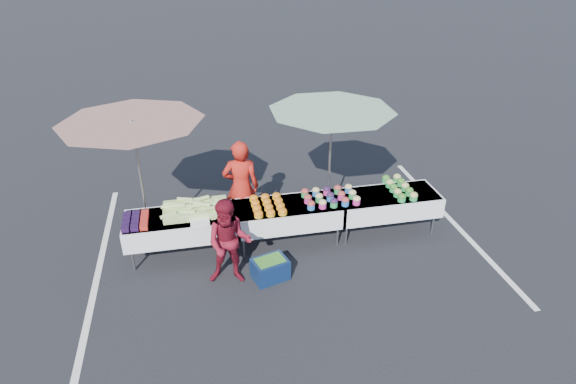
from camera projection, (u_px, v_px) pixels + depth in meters
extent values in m
plane|color=black|center=(288.00, 241.00, 8.58)|extent=(80.00, 80.00, 0.00)
cube|color=silver|center=(100.00, 264.00, 8.00)|extent=(0.10, 5.00, 0.00)
cube|color=silver|center=(452.00, 221.00, 9.15)|extent=(0.10, 5.00, 0.00)
cube|color=white|center=(181.00, 217.00, 7.90)|extent=(1.80, 0.75, 0.04)
cube|color=white|center=(182.00, 225.00, 7.98)|extent=(1.86, 0.81, 0.36)
cylinder|color=slate|center=(133.00, 260.00, 7.76)|extent=(0.04, 0.04, 0.39)
cylinder|color=slate|center=(136.00, 240.00, 8.26)|extent=(0.04, 0.04, 0.39)
cylinder|color=slate|center=(234.00, 248.00, 8.05)|extent=(0.04, 0.04, 0.39)
cylinder|color=slate|center=(231.00, 229.00, 8.56)|extent=(0.04, 0.04, 0.39)
cube|color=white|center=(288.00, 206.00, 8.23)|extent=(1.80, 0.75, 0.04)
cube|color=white|center=(288.00, 214.00, 8.30)|extent=(1.86, 0.81, 0.36)
cylinder|color=slate|center=(244.00, 247.00, 8.08)|extent=(0.04, 0.04, 0.39)
cylinder|color=slate|center=(240.00, 228.00, 8.59)|extent=(0.04, 0.04, 0.39)
cylinder|color=slate|center=(337.00, 236.00, 8.38)|extent=(0.04, 0.04, 0.39)
cylinder|color=slate|center=(328.00, 218.00, 8.88)|extent=(0.04, 0.04, 0.39)
cube|color=white|center=(387.00, 195.00, 8.55)|extent=(1.80, 0.75, 0.04)
cube|color=white|center=(386.00, 203.00, 8.63)|extent=(1.86, 0.81, 0.36)
cylinder|color=slate|center=(346.00, 235.00, 8.41)|extent=(0.04, 0.04, 0.39)
cylinder|color=slate|center=(336.00, 217.00, 8.91)|extent=(0.04, 0.04, 0.39)
cylinder|color=slate|center=(433.00, 224.00, 8.70)|extent=(0.04, 0.04, 0.39)
cylinder|color=slate|center=(418.00, 208.00, 9.21)|extent=(0.04, 0.04, 0.39)
cube|color=black|center=(125.00, 229.00, 7.49)|extent=(0.12, 0.12, 0.08)
cube|color=black|center=(126.00, 224.00, 7.61)|extent=(0.12, 0.12, 0.08)
cube|color=black|center=(127.00, 219.00, 7.73)|extent=(0.12, 0.12, 0.08)
cube|color=black|center=(127.00, 215.00, 7.85)|extent=(0.12, 0.12, 0.08)
cube|color=black|center=(135.00, 228.00, 7.51)|extent=(0.12, 0.12, 0.08)
cube|color=black|center=(135.00, 223.00, 7.63)|extent=(0.12, 0.12, 0.08)
cube|color=black|center=(136.00, 218.00, 7.75)|extent=(0.12, 0.12, 0.08)
cube|color=black|center=(136.00, 214.00, 7.87)|extent=(0.12, 0.12, 0.08)
cube|color=red|center=(144.00, 227.00, 7.54)|extent=(0.12, 0.12, 0.08)
cube|color=red|center=(144.00, 222.00, 7.66)|extent=(0.12, 0.12, 0.08)
cube|color=red|center=(145.00, 218.00, 7.78)|extent=(0.12, 0.12, 0.08)
cube|color=red|center=(145.00, 213.00, 7.90)|extent=(0.12, 0.12, 0.08)
cube|color=#A8D66D|center=(196.00, 209.00, 7.95)|extent=(1.05, 0.55, 0.14)
cylinder|color=#A8D66D|center=(213.00, 201.00, 8.11)|extent=(0.27, 0.09, 0.10)
cylinder|color=#A8D66D|center=(172.00, 205.00, 7.87)|extent=(0.27, 0.14, 0.07)
cylinder|color=#A8D66D|center=(202.00, 204.00, 7.80)|extent=(0.27, 0.14, 0.09)
cylinder|color=#A8D66D|center=(169.00, 209.00, 7.87)|extent=(0.27, 0.15, 0.10)
cylinder|color=#A8D66D|center=(184.00, 207.00, 7.82)|extent=(0.27, 0.15, 0.08)
cylinder|color=#A8D66D|center=(193.00, 202.00, 7.91)|extent=(0.27, 0.10, 0.10)
cylinder|color=#A8D66D|center=(193.00, 206.00, 7.81)|extent=(0.27, 0.07, 0.08)
cylinder|color=#A8D66D|center=(188.00, 212.00, 7.73)|extent=(0.27, 0.14, 0.09)
cylinder|color=#A8D66D|center=(185.00, 199.00, 8.04)|extent=(0.27, 0.12, 0.08)
cylinder|color=#A8D66D|center=(223.00, 201.00, 8.08)|extent=(0.27, 0.16, 0.08)
cylinder|color=#A8D66D|center=(176.00, 207.00, 7.81)|extent=(0.27, 0.11, 0.07)
cylinder|color=#A8D66D|center=(191.00, 215.00, 7.71)|extent=(0.27, 0.10, 0.07)
cylinder|color=#A8D66D|center=(201.00, 199.00, 8.03)|extent=(0.27, 0.12, 0.08)
cylinder|color=#A8D66D|center=(168.00, 215.00, 7.64)|extent=(0.27, 0.15, 0.08)
cylinder|color=#A8D66D|center=(174.00, 204.00, 7.86)|extent=(0.27, 0.10, 0.08)
cylinder|color=#A8D66D|center=(208.00, 205.00, 7.90)|extent=(0.27, 0.16, 0.10)
cylinder|color=#A8D66D|center=(177.00, 206.00, 7.76)|extent=(0.27, 0.12, 0.09)
cylinder|color=#A8D66D|center=(213.00, 208.00, 7.73)|extent=(0.27, 0.09, 0.07)
cylinder|color=#A8D66D|center=(217.00, 210.00, 7.80)|extent=(0.27, 0.10, 0.09)
cylinder|color=#A8D66D|center=(211.00, 209.00, 7.85)|extent=(0.27, 0.12, 0.09)
cylinder|color=#A8D66D|center=(201.00, 200.00, 8.14)|extent=(0.27, 0.10, 0.08)
cylinder|color=#A8D66D|center=(218.00, 202.00, 7.95)|extent=(0.27, 0.14, 0.10)
cylinder|color=#A8D66D|center=(214.00, 200.00, 8.16)|extent=(0.27, 0.12, 0.07)
cylinder|color=#A8D66D|center=(210.00, 201.00, 8.12)|extent=(0.27, 0.07, 0.10)
cylinder|color=#A8D66D|center=(222.00, 212.00, 7.80)|extent=(0.27, 0.09, 0.10)
cube|color=white|center=(200.00, 222.00, 7.68)|extent=(0.30, 0.25, 0.05)
cylinder|color=orange|center=(259.00, 215.00, 7.86)|extent=(0.15, 0.15, 0.05)
ellipsoid|color=#C0330A|center=(259.00, 213.00, 7.84)|extent=(0.15, 0.15, 0.08)
cylinder|color=orange|center=(257.00, 210.00, 8.02)|extent=(0.15, 0.15, 0.05)
ellipsoid|color=#C0330A|center=(257.00, 208.00, 8.00)|extent=(0.15, 0.15, 0.08)
cylinder|color=orange|center=(255.00, 205.00, 8.17)|extent=(0.15, 0.15, 0.05)
ellipsoid|color=#C0330A|center=(255.00, 203.00, 8.15)|extent=(0.15, 0.15, 0.08)
cylinder|color=orange|center=(254.00, 199.00, 8.33)|extent=(0.15, 0.15, 0.05)
ellipsoid|color=#C0330A|center=(254.00, 197.00, 8.31)|extent=(0.15, 0.15, 0.08)
cylinder|color=orange|center=(271.00, 214.00, 7.90)|extent=(0.15, 0.15, 0.05)
ellipsoid|color=#C0330A|center=(271.00, 212.00, 7.88)|extent=(0.15, 0.15, 0.08)
cylinder|color=orange|center=(269.00, 209.00, 8.05)|extent=(0.15, 0.15, 0.05)
ellipsoid|color=#C0330A|center=(269.00, 207.00, 8.04)|extent=(0.15, 0.15, 0.08)
cylinder|color=orange|center=(267.00, 203.00, 8.21)|extent=(0.15, 0.15, 0.05)
ellipsoid|color=#C0330A|center=(267.00, 201.00, 8.19)|extent=(0.15, 0.15, 0.08)
cylinder|color=orange|center=(265.00, 198.00, 8.36)|extent=(0.15, 0.15, 0.05)
ellipsoid|color=#C0330A|center=(265.00, 196.00, 8.34)|extent=(0.15, 0.15, 0.08)
cylinder|color=orange|center=(283.00, 213.00, 7.94)|extent=(0.15, 0.15, 0.05)
ellipsoid|color=#C0330A|center=(283.00, 211.00, 7.92)|extent=(0.15, 0.15, 0.08)
cylinder|color=orange|center=(281.00, 207.00, 8.09)|extent=(0.15, 0.15, 0.05)
ellipsoid|color=#C0330A|center=(280.00, 205.00, 8.07)|extent=(0.15, 0.15, 0.08)
cylinder|color=orange|center=(278.00, 202.00, 8.25)|extent=(0.15, 0.15, 0.05)
ellipsoid|color=#C0330A|center=(278.00, 200.00, 8.23)|extent=(0.15, 0.15, 0.08)
cylinder|color=orange|center=(277.00, 197.00, 8.40)|extent=(0.15, 0.15, 0.05)
ellipsoid|color=#C0330A|center=(277.00, 195.00, 8.38)|extent=(0.15, 0.15, 0.08)
cylinder|color=#2560B1|center=(311.00, 207.00, 8.07)|extent=(0.13, 0.13, 0.10)
ellipsoid|color=maroon|center=(311.00, 203.00, 8.04)|extent=(0.14, 0.14, 0.10)
cylinder|color=#C42A7B|center=(308.00, 200.00, 8.25)|extent=(0.13, 0.13, 0.10)
ellipsoid|color=maroon|center=(308.00, 197.00, 8.23)|extent=(0.14, 0.14, 0.10)
cylinder|color=green|center=(305.00, 194.00, 8.44)|extent=(0.13, 0.13, 0.10)
ellipsoid|color=maroon|center=(305.00, 191.00, 8.41)|extent=(0.14, 0.14, 0.10)
cylinder|color=#C42A7B|center=(323.00, 205.00, 8.10)|extent=(0.13, 0.13, 0.10)
ellipsoid|color=#D2C266|center=(323.00, 202.00, 8.07)|extent=(0.14, 0.14, 0.10)
cylinder|color=green|center=(319.00, 199.00, 8.29)|extent=(0.13, 0.13, 0.10)
ellipsoid|color=#D2C266|center=(319.00, 196.00, 8.26)|extent=(0.14, 0.14, 0.10)
cylinder|color=#2560B1|center=(316.00, 193.00, 8.48)|extent=(0.13, 0.13, 0.10)
ellipsoid|color=#D2C266|center=(316.00, 190.00, 8.45)|extent=(0.14, 0.14, 0.10)
cylinder|color=green|center=(334.00, 204.00, 8.14)|extent=(0.13, 0.13, 0.10)
ellipsoid|color=black|center=(334.00, 201.00, 8.11)|extent=(0.14, 0.14, 0.10)
cylinder|color=#2560B1|center=(330.00, 198.00, 8.33)|extent=(0.13, 0.13, 0.10)
ellipsoid|color=black|center=(330.00, 195.00, 8.30)|extent=(0.14, 0.14, 0.10)
cylinder|color=#C42A7B|center=(327.00, 192.00, 8.52)|extent=(0.13, 0.13, 0.10)
ellipsoid|color=black|center=(327.00, 189.00, 8.49)|extent=(0.14, 0.14, 0.10)
cylinder|color=#2560B1|center=(345.00, 203.00, 8.17)|extent=(0.13, 0.13, 0.10)
ellipsoid|color=maroon|center=(345.00, 200.00, 8.15)|extent=(0.14, 0.14, 0.10)
cylinder|color=#C42A7B|center=(341.00, 197.00, 8.36)|extent=(0.13, 0.13, 0.10)
ellipsoid|color=maroon|center=(342.00, 194.00, 8.33)|extent=(0.14, 0.14, 0.10)
cylinder|color=green|center=(338.00, 191.00, 8.55)|extent=(0.13, 0.13, 0.10)
ellipsoid|color=maroon|center=(338.00, 188.00, 8.52)|extent=(0.14, 0.14, 0.10)
cylinder|color=#C42A7B|center=(356.00, 202.00, 8.21)|extent=(0.13, 0.13, 0.10)
ellipsoid|color=#D2C266|center=(357.00, 199.00, 8.18)|extent=(0.14, 0.14, 0.10)
cylinder|color=green|center=(352.00, 196.00, 8.40)|extent=(0.13, 0.13, 0.10)
ellipsoid|color=#D2C266|center=(353.00, 193.00, 8.37)|extent=(0.14, 0.14, 0.10)
cylinder|color=#2560B1|center=(348.00, 190.00, 8.59)|extent=(0.13, 0.13, 0.10)
ellipsoid|color=#D2C266|center=(349.00, 187.00, 8.56)|extent=(0.14, 0.14, 0.10)
cylinder|color=green|center=(402.00, 199.00, 8.31)|extent=(0.14, 0.14, 0.08)
ellipsoid|color=#1C6C1D|center=(402.00, 196.00, 8.28)|extent=(0.14, 0.14, 0.11)
cylinder|color=green|center=(397.00, 194.00, 8.46)|extent=(0.14, 0.14, 0.08)
ellipsoid|color=#B6B551|center=(398.00, 191.00, 8.44)|extent=(0.14, 0.14, 0.11)
cylinder|color=green|center=(393.00, 189.00, 8.62)|extent=(0.14, 0.14, 0.08)
ellipsoid|color=#1C6C1D|center=(394.00, 187.00, 8.59)|extent=(0.14, 0.14, 0.11)
cylinder|color=green|center=(390.00, 185.00, 8.77)|extent=(0.14, 0.14, 0.08)
ellipsoid|color=#B6B551|center=(390.00, 182.00, 8.74)|extent=(0.14, 0.14, 0.11)
cylinder|color=green|center=(386.00, 180.00, 8.93)|extent=(0.14, 0.14, 0.08)
ellipsoid|color=#1C6C1D|center=(386.00, 178.00, 8.90)|extent=(0.14, 0.14, 0.11)
cylinder|color=green|center=(413.00, 198.00, 8.35)|extent=(0.14, 0.14, 0.08)
ellipsoid|color=#B6B551|center=(414.00, 195.00, 8.32)|extent=(0.14, 0.14, 0.11)
cylinder|color=green|center=(409.00, 193.00, 8.50)|extent=(0.14, 0.14, 0.08)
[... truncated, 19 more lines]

